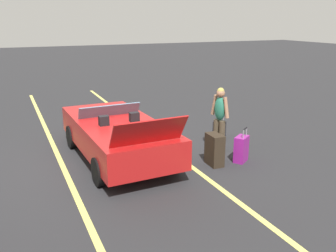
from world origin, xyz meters
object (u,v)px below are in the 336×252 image
Objects in this scene: convertible_car at (115,133)px; suitcase_large_black at (215,150)px; suitcase_medium_bright at (241,149)px; suitcase_small_carryon at (219,130)px; traveler_person at (220,116)px.

suitcase_large_black is at bearing -130.03° from convertible_car.
suitcase_medium_bright reaches higher than suitcase_small_carryon.
suitcase_medium_bright is (-0.08, -0.69, -0.06)m from suitcase_large_black.
convertible_car is 2.64m from traveler_person.
suitcase_small_carryon is at bearing 57.04° from suitcase_large_black.
suitcase_large_black reaches higher than suitcase_small_carryon.
suitcase_small_carryon is at bearing -90.03° from convertible_car.
suitcase_medium_bright is 1.16× the size of suitcase_small_carryon.
suitcase_small_carryon is at bearing -49.76° from suitcase_medium_bright.
convertible_car is 5.10× the size of suitcase_medium_bright.
suitcase_large_black is 0.69m from suitcase_medium_bright.
traveler_person is (0.82, 0.11, 0.62)m from suitcase_medium_bright.
suitcase_medium_bright is 0.51× the size of traveler_person.
convertible_car reaches higher than suitcase_medium_bright.
suitcase_medium_bright is at bearing 83.65° from traveler_person.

